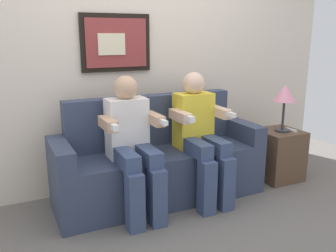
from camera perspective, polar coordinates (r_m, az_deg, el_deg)
ground_plane at (r=3.06m, az=1.24°, el=-13.44°), size 5.49×5.49×0.00m
back_wall_assembly at (r=3.41m, az=-4.65°, el=12.14°), size 4.23×0.10×2.60m
couch at (r=3.21m, az=-1.36°, el=-6.04°), size 1.83×0.58×0.90m
person_on_left at (r=2.86m, az=-5.66°, el=-2.44°), size 0.46×0.56×1.11m
person_on_right at (r=3.11m, az=5.05°, el=-1.05°), size 0.46×0.56×1.11m
side_table_right at (r=3.81m, az=16.96°, el=-4.33°), size 0.40×0.40×0.50m
table_lamp at (r=3.65m, az=17.92°, el=4.64°), size 0.22×0.22×0.46m
spare_remote_on_table at (r=3.77m, az=18.79°, el=-0.58°), size 0.04×0.13×0.02m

